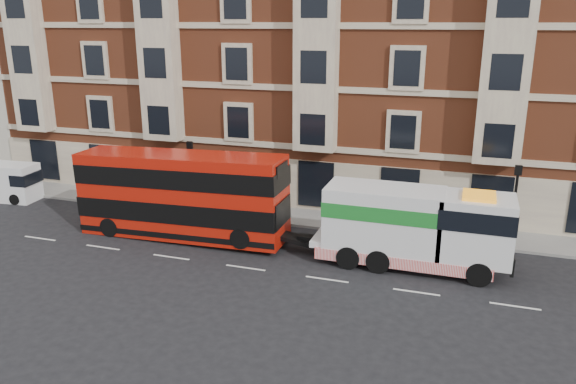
% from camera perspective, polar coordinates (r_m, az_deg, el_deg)
% --- Properties ---
extents(ground, '(120.00, 120.00, 0.00)m').
position_cam_1_polar(ground, '(27.03, -4.33, -7.69)').
color(ground, black).
rests_on(ground, ground).
extents(sidewalk, '(90.00, 3.00, 0.15)m').
position_cam_1_polar(sidewalk, '(33.53, 0.56, -2.49)').
color(sidewalk, slate).
rests_on(sidewalk, ground).
extents(victorian_terrace, '(45.00, 12.00, 20.40)m').
position_cam_1_polar(victorian_terrace, '(38.71, 4.84, 15.19)').
color(victorian_terrace, brown).
rests_on(victorian_terrace, ground).
extents(lamp_post_west, '(0.35, 0.15, 4.35)m').
position_cam_1_polar(lamp_post_west, '(33.87, -9.83, 2.07)').
color(lamp_post_west, black).
rests_on(lamp_post_west, sidewalk).
extents(lamp_post_east, '(0.35, 0.15, 4.35)m').
position_cam_1_polar(lamp_post_east, '(30.17, 22.03, -0.82)').
color(lamp_post_east, black).
rests_on(lamp_post_east, sidewalk).
extents(double_decker_bus, '(11.40, 2.62, 4.62)m').
position_cam_1_polar(double_decker_bus, '(30.35, -10.78, -0.20)').
color(double_decker_bus, '#B21709').
rests_on(double_decker_bus, ground).
extents(tow_truck, '(9.13, 2.70, 3.80)m').
position_cam_1_polar(tow_truck, '(27.00, 12.37, -3.45)').
color(tow_truck, silver).
rests_on(tow_truck, ground).
extents(box_van, '(4.76, 2.31, 2.40)m').
position_cam_1_polar(box_van, '(41.15, -27.00, 0.93)').
color(box_van, silver).
rests_on(box_van, ground).
extents(pedestrian, '(0.75, 0.58, 1.84)m').
position_cam_1_polar(pedestrian, '(39.29, -19.26, 1.00)').
color(pedestrian, '#1D2E3A').
rests_on(pedestrian, sidewalk).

